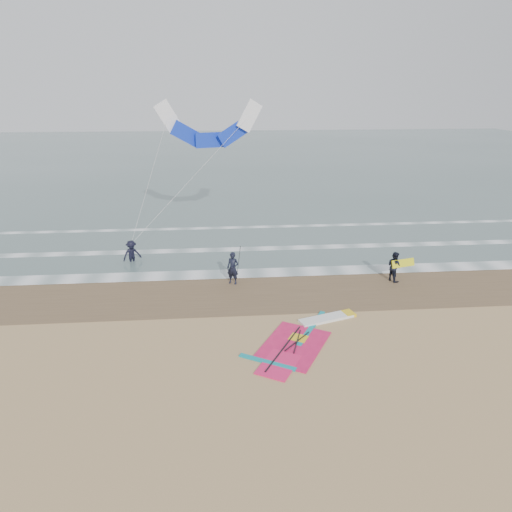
{
  "coord_description": "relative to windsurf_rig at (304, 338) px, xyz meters",
  "views": [
    {
      "loc": [
        -2.84,
        -14.01,
        9.4
      ],
      "look_at": [
        -1.27,
        5.0,
        2.2
      ],
      "focal_mm": 32.0,
      "sensor_mm": 36.0,
      "label": 1
    }
  ],
  "objects": [
    {
      "name": "foam_waterline",
      "position": [
        -0.34,
        8.98,
        -0.0
      ],
      "size": [
        120.0,
        9.15,
        0.02
      ],
      "color": "white",
      "rests_on": "ground"
    },
    {
      "name": "surf_kite",
      "position": [
        -3.65,
        12.61,
        6.92
      ],
      "size": [
        7.71,
        4.0,
        7.57
      ],
      "color": "white",
      "rests_on": "ground"
    },
    {
      "name": "held_pole",
      "position": [
        -2.3,
        5.53,
        1.18
      ],
      "size": [
        0.17,
        0.86,
        1.82
      ],
      "color": "black",
      "rests_on": "ground"
    },
    {
      "name": "person_wading",
      "position": [
        -8.15,
        8.96,
        0.78
      ],
      "size": [
        1.21,
        1.05,
        1.62
      ],
      "primitive_type": "imported",
      "rotation": [
        0.0,
        0.0,
        0.53
      ],
      "color": "black",
      "rests_on": "ground"
    },
    {
      "name": "sea_water",
      "position": [
        -0.34,
        46.54,
        -0.02
      ],
      "size": [
        120.0,
        80.0,
        0.02
      ],
      "primitive_type": "cube",
      "color": "#47605E",
      "rests_on": "ground"
    },
    {
      "name": "carried_kiteboard",
      "position": [
        5.95,
        5.14,
        0.95
      ],
      "size": [
        1.3,
        0.51,
        0.39
      ],
      "color": "yellow",
      "rests_on": "ground"
    },
    {
      "name": "person_walking",
      "position": [
        5.55,
        5.24,
        0.74
      ],
      "size": [
        0.85,
        0.93,
        1.55
      ],
      "primitive_type": "imported",
      "rotation": [
        0.0,
        0.0,
        2.0
      ],
      "color": "black",
      "rests_on": "ground"
    },
    {
      "name": "ground",
      "position": [
        -0.34,
        -1.46,
        -0.03
      ],
      "size": [
        120.0,
        120.0,
        0.0
      ],
      "primitive_type": "plane",
      "color": "tan",
      "rests_on": "ground"
    },
    {
      "name": "wet_sand_band",
      "position": [
        -0.34,
        4.54,
        -0.03
      ],
      "size": [
        120.0,
        5.0,
        0.01
      ],
      "primitive_type": "cube",
      "color": "brown",
      "rests_on": "ground"
    },
    {
      "name": "person_standing",
      "position": [
        -2.6,
        5.53,
        0.8
      ],
      "size": [
        0.72,
        0.61,
        1.66
      ],
      "primitive_type": "imported",
      "rotation": [
        0.0,
        0.0,
        -0.42
      ],
      "color": "black",
      "rests_on": "ground"
    },
    {
      "name": "windsurf_rig",
      "position": [
        0.0,
        0.0,
        0.0
      ],
      "size": [
        5.21,
        4.93,
        0.13
      ],
      "color": "white",
      "rests_on": "ground"
    }
  ]
}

